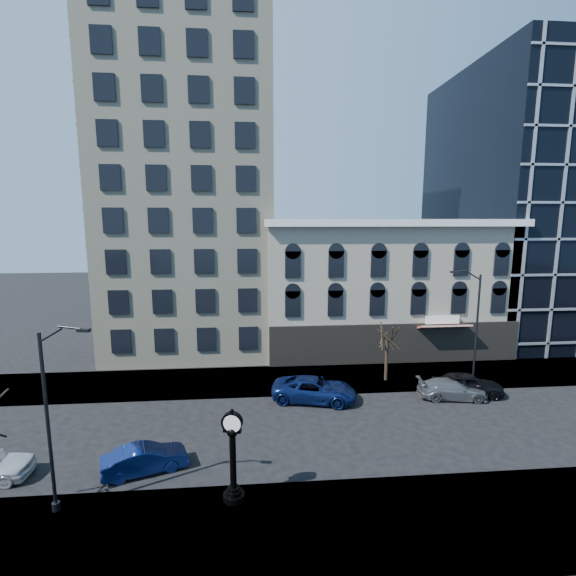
{
  "coord_description": "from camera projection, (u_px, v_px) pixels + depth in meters",
  "views": [
    {
      "loc": [
        -0.33,
        -22.98,
        12.44
      ],
      "look_at": [
        2.0,
        4.0,
        8.0
      ],
      "focal_mm": 26.0,
      "sensor_mm": 36.0,
      "label": 1
    }
  ],
  "objects": [
    {
      "name": "ground",
      "position": [
        260.0,
        433.0,
        24.63
      ],
      "size": [
        160.0,
        160.0,
        0.0
      ],
      "primitive_type": "plane",
      "color": "black",
      "rests_on": "ground"
    },
    {
      "name": "sidewalk_far",
      "position": [
        258.0,
        380.0,
        32.49
      ],
      "size": [
        160.0,
        6.0,
        0.12
      ],
      "primitive_type": "cube",
      "color": "gray",
      "rests_on": "ground"
    },
    {
      "name": "sidewalk_near",
      "position": [
        264.0,
        531.0,
        16.75
      ],
      "size": [
        160.0,
        6.0,
        0.12
      ],
      "primitive_type": "cube",
      "color": "gray",
      "rests_on": "ground"
    },
    {
      "name": "cream_tower",
      "position": [
        190.0,
        146.0,
        39.55
      ],
      "size": [
        15.9,
        15.4,
        42.5
      ],
      "color": "beige",
      "rests_on": "ground"
    },
    {
      "name": "victorian_row",
      "position": [
        380.0,
        287.0,
        40.3
      ],
      "size": [
        22.6,
        11.19,
        12.5
      ],
      "color": "gray",
      "rests_on": "ground"
    },
    {
      "name": "glass_office",
      "position": [
        547.0,
        205.0,
        45.63
      ],
      "size": [
        20.0,
        20.15,
        28.0
      ],
      "color": "black",
      "rests_on": "ground"
    },
    {
      "name": "street_clock",
      "position": [
        233.0,
        459.0,
        18.29
      ],
      "size": [
        0.97,
        0.97,
        4.29
      ],
      "rotation": [
        0.0,
        0.0,
        -0.26
      ],
      "color": "black",
      "rests_on": "sidewalk_near"
    },
    {
      "name": "street_lamp_near",
      "position": [
        57.0,
        371.0,
        16.81
      ],
      "size": [
        2.14,
        0.62,
        8.34
      ],
      "rotation": [
        0.0,
        0.0,
        -0.18
      ],
      "color": "black",
      "rests_on": "sidewalk_near"
    },
    {
      "name": "street_lamp_far",
      "position": [
        470.0,
        297.0,
        30.89
      ],
      "size": [
        2.27,
        0.69,
        8.85
      ],
      "rotation": [
        0.0,
        0.0,
        2.95
      ],
      "color": "black",
      "rests_on": "sidewalk_far"
    },
    {
      "name": "bare_tree_far",
      "position": [
        388.0,
        332.0,
        31.84
      ],
      "size": [
        2.98,
        2.98,
        5.11
      ],
      "color": "#2E2317",
      "rests_on": "sidewalk_far"
    },
    {
      "name": "car_near_b",
      "position": [
        145.0,
        459.0,
        20.74
      ],
      "size": [
        4.35,
        2.7,
        1.35
      ],
      "primitive_type": "imported",
      "rotation": [
        0.0,
        0.0,
        1.9
      ],
      "color": "#0C194C",
      "rests_on": "ground"
    },
    {
      "name": "car_far_a",
      "position": [
        314.0,
        389.0,
        28.9
      ],
      "size": [
        6.29,
        3.99,
        1.62
      ],
      "primitive_type": "imported",
      "rotation": [
        0.0,
        0.0,
        1.33
      ],
      "color": "#0C194C",
      "rests_on": "ground"
    },
    {
      "name": "car_far_b",
      "position": [
        452.0,
        389.0,
        29.29
      ],
      "size": [
        4.95,
        2.57,
        1.37
      ],
      "primitive_type": "imported",
      "rotation": [
        0.0,
        0.0,
        1.43
      ],
      "color": "#595B60",
      "rests_on": "ground"
    },
    {
      "name": "car_far_c",
      "position": [
        467.0,
        384.0,
        29.77
      ],
      "size": [
        5.1,
        2.66,
        1.66
      ],
      "primitive_type": "imported",
      "rotation": [
        0.0,
        0.0,
        1.42
      ],
      "color": "black",
      "rests_on": "ground"
    }
  ]
}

